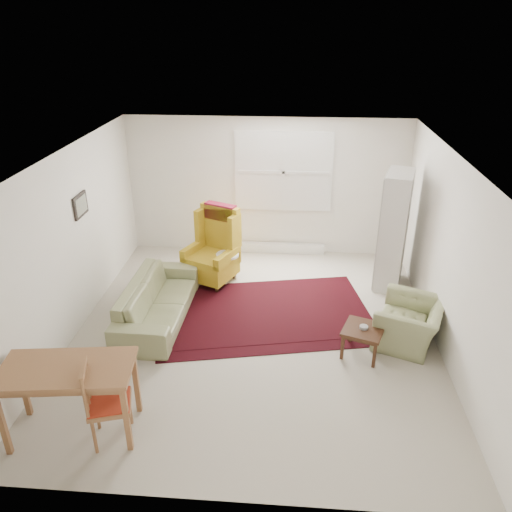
# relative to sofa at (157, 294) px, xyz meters

# --- Properties ---
(room) EXTENTS (5.04, 5.54, 2.51)m
(room) POSITION_rel_sofa_xyz_m (1.45, -0.04, 0.84)
(room) COLOR #BCB2A0
(room) RESTS_ON ground
(rug) EXTENTS (3.46, 2.59, 0.03)m
(rug) POSITION_rel_sofa_xyz_m (1.55, 0.22, -0.40)
(rug) COLOR black
(rug) RESTS_ON ground
(sofa) EXTENTS (0.86, 2.07, 0.83)m
(sofa) POSITION_rel_sofa_xyz_m (0.00, 0.00, 0.00)
(sofa) COLOR #83885A
(sofa) RESTS_ON ground
(armchair) EXTENTS (1.09, 1.16, 0.72)m
(armchair) POSITION_rel_sofa_xyz_m (3.53, -0.33, -0.05)
(armchair) COLOR #83885A
(armchair) RESTS_ON ground
(wingback_chair) EXTENTS (0.99, 1.01, 1.28)m
(wingback_chair) POSITION_rel_sofa_xyz_m (0.59, 1.19, 0.22)
(wingback_chair) COLOR #B5921B
(wingback_chair) RESTS_ON ground
(coffee_table) EXTENTS (0.63, 0.63, 0.41)m
(coffee_table) POSITION_rel_sofa_xyz_m (2.88, -0.65, -0.21)
(coffee_table) COLOR #3C2012
(coffee_table) RESTS_ON ground
(stool) EXTENTS (0.48, 0.48, 0.50)m
(stool) POSITION_rel_sofa_xyz_m (0.86, 1.23, -0.16)
(stool) COLOR white
(stool) RESTS_ON ground
(cabinet) EXTENTS (0.59, 0.84, 1.91)m
(cabinet) POSITION_rel_sofa_xyz_m (3.53, 1.33, 0.54)
(cabinet) COLOR silver
(cabinet) RESTS_ON ground
(desk) EXTENTS (1.41, 0.82, 0.85)m
(desk) POSITION_rel_sofa_xyz_m (-0.32, -2.26, 0.01)
(desk) COLOR #91613A
(desk) RESTS_ON ground
(desk_chair) EXTENTS (0.53, 0.53, 0.97)m
(desk_chair) POSITION_rel_sofa_xyz_m (0.11, -2.32, 0.07)
(desk_chair) COLOR #91613A
(desk_chair) RESTS_ON ground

